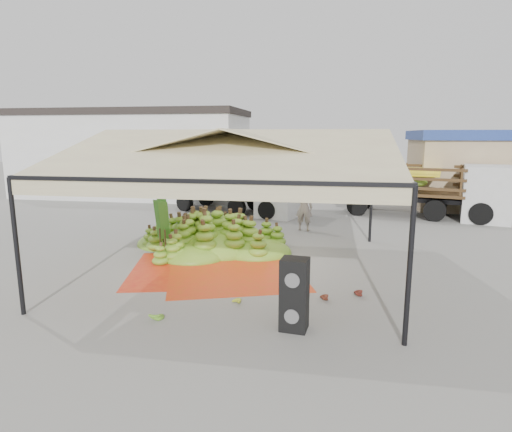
% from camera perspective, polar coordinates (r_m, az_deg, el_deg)
% --- Properties ---
extents(ground, '(90.00, 90.00, 0.00)m').
position_cam_1_polar(ground, '(12.65, -2.10, -7.02)').
color(ground, slate).
rests_on(ground, ground).
extents(canopy_tent, '(8.10, 8.10, 4.00)m').
position_cam_1_polar(canopy_tent, '(12.06, -2.21, 8.08)').
color(canopy_tent, black).
rests_on(canopy_tent, ground).
extents(building_white, '(14.30, 6.30, 5.40)m').
position_cam_1_polar(building_white, '(28.70, -16.04, 8.06)').
color(building_white, silver).
rests_on(building_white, ground).
extents(building_tan, '(6.30, 5.30, 4.10)m').
position_cam_1_polar(building_tan, '(25.93, 26.88, 5.65)').
color(building_tan, tan).
rests_on(building_tan, ground).
extents(tarp_left, '(4.53, 4.39, 0.01)m').
position_cam_1_polar(tarp_left, '(12.70, -7.79, -7.02)').
color(tarp_left, '#C33F12').
rests_on(tarp_left, ground).
extents(tarp_right, '(4.75, 4.86, 0.01)m').
position_cam_1_polar(tarp_right, '(12.36, -2.85, -7.43)').
color(tarp_right, red).
rests_on(tarp_right, ground).
extents(banana_heap, '(6.17, 5.20, 1.25)m').
position_cam_1_polar(banana_heap, '(14.71, -5.60, -1.99)').
color(banana_heap, '#57831B').
rests_on(banana_heap, ground).
extents(hand_yellow_a, '(0.47, 0.42, 0.18)m').
position_cam_1_polar(hand_yellow_a, '(10.17, 3.40, -11.03)').
color(hand_yellow_a, gold).
rests_on(hand_yellow_a, ground).
extents(hand_yellow_b, '(0.50, 0.50, 0.18)m').
position_cam_1_polar(hand_yellow_b, '(10.10, -2.89, -11.20)').
color(hand_yellow_b, gold).
rests_on(hand_yellow_b, ground).
extents(hand_red_a, '(0.52, 0.45, 0.21)m').
position_cam_1_polar(hand_red_a, '(10.42, 8.62, -10.52)').
color(hand_red_a, '#561A13').
rests_on(hand_red_a, ground).
extents(hand_red_b, '(0.52, 0.43, 0.23)m').
position_cam_1_polar(hand_red_b, '(10.82, 12.95, -9.78)').
color(hand_red_b, '#531C13').
rests_on(hand_red_b, ground).
extents(hand_green, '(0.57, 0.57, 0.20)m').
position_cam_1_polar(hand_green, '(9.61, -13.21, -12.58)').
color(hand_green, '#3D7618').
rests_on(hand_green, ground).
extents(hanging_bunches, '(4.74, 0.24, 0.20)m').
position_cam_1_polar(hanging_bunches, '(11.04, 1.32, 4.29)').
color(hanging_bunches, '#447017').
rests_on(hanging_bunches, ground).
extents(speaker_stack, '(0.59, 0.53, 1.48)m').
position_cam_1_polar(speaker_stack, '(8.68, 5.14, -10.37)').
color(speaker_stack, black).
rests_on(speaker_stack, ground).
extents(banana_leaves, '(0.96, 1.36, 3.70)m').
position_cam_1_polar(banana_leaves, '(14.51, -11.77, -4.91)').
color(banana_leaves, '#2D731E').
rests_on(banana_leaves, ground).
extents(vendor, '(0.76, 0.55, 1.92)m').
position_cam_1_polar(vendor, '(17.50, 6.42, 1.14)').
color(vendor, gray).
rests_on(vendor, ground).
extents(truck_left, '(6.85, 4.07, 2.23)m').
position_cam_1_polar(truck_left, '(21.44, -1.92, 4.09)').
color(truck_left, '#4C3019').
rests_on(truck_left, ground).
extents(truck_right, '(7.69, 4.21, 2.51)m').
position_cam_1_polar(truck_right, '(21.94, 22.24, 3.90)').
color(truck_right, '#453317').
rests_on(truck_right, ground).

